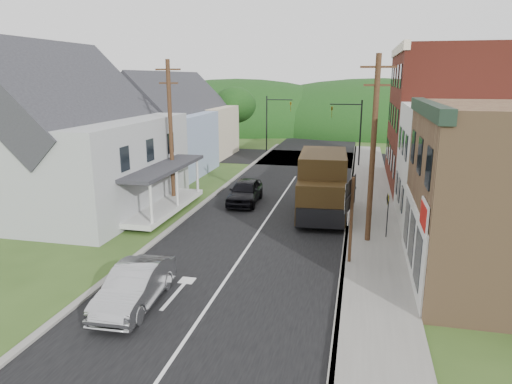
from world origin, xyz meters
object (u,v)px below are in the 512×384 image
Objects in this scene: delivery_van at (322,185)px; dark_sedan at (245,192)px; route_sign_cluster at (351,208)px; silver_sedan at (135,287)px; warning_sign at (388,209)px.

dark_sedan is at bearing 158.33° from delivery_van.
route_sign_cluster reaches higher than dark_sedan.
warning_sign is (9.05, 9.05, 0.88)m from silver_sedan.
dark_sedan is 0.67× the size of delivery_van.
warning_sign is at bearing -47.70° from delivery_van.
dark_sedan is 1.97× the size of warning_sign.
warning_sign is (8.58, -5.10, 0.84)m from dark_sedan.
warning_sign is (3.51, -3.42, -0.25)m from delivery_van.
route_sign_cluster is 1.64× the size of warning_sign.
route_sign_cluster is (6.83, -8.68, 1.82)m from dark_sedan.
silver_sedan is at bearing -117.36° from delivery_van.
delivery_van reaches higher than warning_sign.
delivery_van is 2.94× the size of warning_sign.
dark_sedan is 1.20× the size of route_sign_cluster.
delivery_van is 7.26m from route_sign_cluster.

